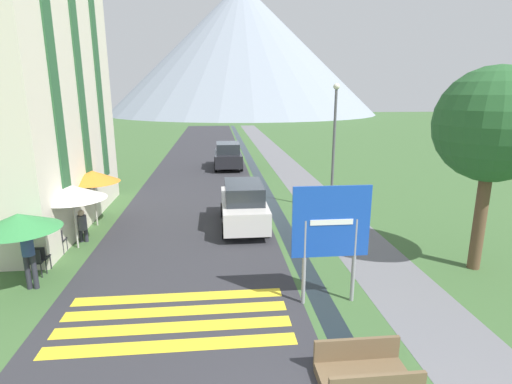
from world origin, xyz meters
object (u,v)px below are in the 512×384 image
at_px(road_sign, 331,230).
at_px(person_seated_near, 43,244).
at_px(streetlamp, 334,138).
at_px(cafe_chair_middle, 58,239).
at_px(parked_car_far, 228,155).
at_px(cafe_umbrella_rear_orange, 93,176).
at_px(person_standing_terrace, 28,252).
at_px(tree_by_path, 493,126).
at_px(cafe_umbrella_middle_white, 72,192).
at_px(cafe_chair_near_right, 40,257).
at_px(parked_car_near, 244,205).
at_px(footbridge, 366,375).
at_px(person_seated_far, 82,224).
at_px(cafe_chair_near_left, 35,260).
at_px(cafe_umbrella_front_green, 18,222).

xyz_separation_m(road_sign, person_seated_near, (-8.21, 3.15, -1.27)).
height_order(person_seated_near, streetlamp, streetlamp).
bearing_deg(cafe_chair_middle, parked_car_far, 90.21).
bearing_deg(cafe_umbrella_rear_orange, streetlamp, 7.16).
xyz_separation_m(person_standing_terrace, tree_by_path, (12.94, 0.05, 3.26)).
xyz_separation_m(parked_car_far, streetlamp, (4.40, -10.71, 2.40)).
relative_size(road_sign, person_seated_near, 2.44).
height_order(cafe_umbrella_middle_white, person_standing_terrace, cafe_umbrella_middle_white).
relative_size(cafe_umbrella_middle_white, person_standing_terrace, 1.20).
bearing_deg(cafe_chair_near_right, parked_car_far, 71.60).
xyz_separation_m(parked_car_near, streetlamp, (4.18, 1.99, 2.40)).
xyz_separation_m(footbridge, cafe_chair_near_right, (-7.93, 5.59, 0.29)).
bearing_deg(cafe_umbrella_middle_white, person_seated_far, 87.59).
distance_m(footbridge, person_seated_near, 10.18).
relative_size(person_seated_far, streetlamp, 0.21).
height_order(cafe_chair_middle, person_seated_near, person_seated_near).
distance_m(cafe_umbrella_rear_orange, person_seated_far, 2.30).
xyz_separation_m(parked_car_near, cafe_umbrella_rear_orange, (-5.92, 0.72, 1.12)).
xyz_separation_m(parked_car_far, cafe_chair_near_left, (-6.14, -16.61, -0.40)).
xyz_separation_m(person_seated_near, streetlamp, (10.65, 5.03, 2.61)).
distance_m(cafe_umbrella_middle_white, streetlamp, 10.82).
bearing_deg(person_seated_far, cafe_chair_middle, -114.29).
height_order(footbridge, parked_car_far, parked_car_far).
bearing_deg(cafe_chair_middle, cafe_chair_near_right, -66.23).
distance_m(parked_car_near, cafe_umbrella_rear_orange, 6.07).
distance_m(cafe_umbrella_front_green, streetlamp, 12.47).
bearing_deg(parked_car_near, cafe_chair_near_left, -148.44).
distance_m(road_sign, cafe_chair_near_right, 8.58).
xyz_separation_m(footbridge, cafe_umbrella_middle_white, (-7.51, 7.53, 1.77)).
relative_size(cafe_umbrella_rear_orange, streetlamp, 0.40).
xyz_separation_m(cafe_umbrella_front_green, person_seated_near, (-0.16, 1.58, -1.23)).
distance_m(person_standing_terrace, tree_by_path, 13.35).
bearing_deg(footbridge, person_seated_far, 132.71).
distance_m(footbridge, parked_car_near, 9.39).
distance_m(cafe_chair_near_right, streetlamp, 12.25).
relative_size(cafe_chair_near_right, person_seated_far, 0.71).
distance_m(cafe_chair_near_right, person_seated_far, 2.56).
distance_m(parked_car_near, streetlamp, 5.21).
bearing_deg(parked_car_near, cafe_chair_near_right, -150.06).
height_order(cafe_umbrella_front_green, tree_by_path, tree_by_path).
bearing_deg(cafe_chair_near_left, cafe_chair_near_right, 70.04).
height_order(road_sign, person_standing_terrace, road_sign).
height_order(cafe_chair_near_right, cafe_umbrella_front_green, cafe_umbrella_front_green).
bearing_deg(person_seated_near, cafe_umbrella_middle_white, 67.31).
distance_m(cafe_chair_near_right, cafe_umbrella_front_green, 1.72).
bearing_deg(cafe_umbrella_front_green, person_seated_far, 83.08).
distance_m(parked_car_far, tree_by_path, 19.00).
bearing_deg(road_sign, cafe_chair_near_left, 164.26).
distance_m(cafe_chair_near_left, person_seated_far, 2.82).
distance_m(cafe_chair_near_left, person_seated_near, 0.89).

